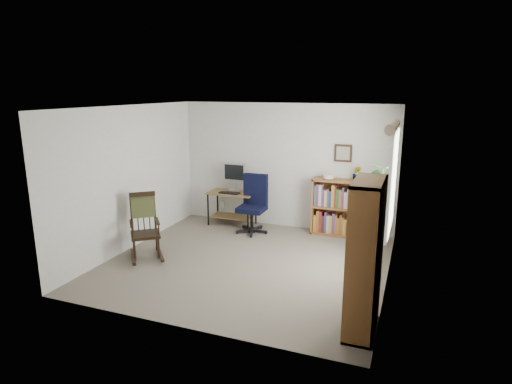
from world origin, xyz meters
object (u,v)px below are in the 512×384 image
at_px(rocking_chair, 145,226).
at_px(tall_bookshelf, 365,258).
at_px(desk, 232,208).
at_px(office_chair, 252,204).
at_px(low_bookshelf, 339,208).

xyz_separation_m(rocking_chair, tall_bookshelf, (3.52, -0.94, 0.33)).
xyz_separation_m(desk, rocking_chair, (-0.59, -2.08, 0.20)).
height_order(office_chair, tall_bookshelf, tall_bookshelf).
relative_size(office_chair, rocking_chair, 1.04).
distance_m(rocking_chair, low_bookshelf, 3.48).
bearing_deg(low_bookshelf, tall_bookshelf, -75.35).
height_order(desk, rocking_chair, rocking_chair).
distance_m(office_chair, low_bookshelf, 1.62).
bearing_deg(desk, tall_bookshelf, -45.93).
bearing_deg(tall_bookshelf, desk, 134.07).
relative_size(desk, tall_bookshelf, 0.53).
relative_size(low_bookshelf, tall_bookshelf, 0.61).
xyz_separation_m(desk, office_chair, (0.55, -0.33, 0.22)).
distance_m(desk, office_chair, 0.68).
height_order(desk, tall_bookshelf, tall_bookshelf).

